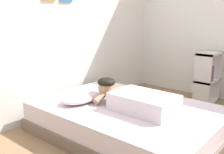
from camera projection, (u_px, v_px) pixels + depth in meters
ground_plane at (166, 148)px, 2.58m from camera, size 11.74×11.74×0.00m
back_wall at (56, 17)px, 3.30m from camera, size 3.87×0.12×2.50m
side_wall_right at (217, 17)px, 3.94m from camera, size 0.10×6.14×2.50m
bed at (127, 120)px, 2.84m from camera, size 1.36×1.97×0.34m
pillow at (81, 97)px, 2.91m from camera, size 0.52×0.32×0.11m
person_lying at (133, 98)px, 2.70m from camera, size 0.43×0.92×0.27m
coffee_cup at (114, 91)px, 3.20m from camera, size 0.12×0.09×0.07m
cell_phone at (128, 102)px, 2.90m from camera, size 0.07×0.14×0.01m
bookshelf at (207, 77)px, 3.83m from camera, size 0.45×0.24×0.75m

